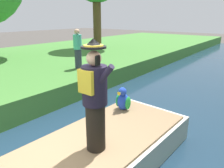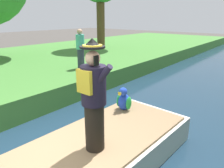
# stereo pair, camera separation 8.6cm
# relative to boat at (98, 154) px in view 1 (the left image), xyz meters

# --- Properties ---
(boat) EXTENTS (1.98, 4.27, 0.61)m
(boat) POSITION_rel_boat_xyz_m (0.00, 0.00, 0.00)
(boat) COLOR silver
(boat) RESTS_ON canal_water
(person_pirate) EXTENTS (0.61, 0.42, 1.85)m
(person_pirate) POSITION_rel_boat_xyz_m (0.17, -0.21, 1.23)
(person_pirate) COLOR black
(person_pirate) RESTS_ON boat
(parrot_plush) EXTENTS (0.36, 0.35, 0.57)m
(parrot_plush) POSITION_rel_boat_xyz_m (-0.38, 1.35, 0.55)
(parrot_plush) COLOR blue
(parrot_plush) RESTS_ON boat
(person_bystander) EXTENTS (0.34, 0.34, 1.60)m
(person_bystander) POSITION_rel_boat_xyz_m (-4.08, 3.37, 1.21)
(person_bystander) COLOR #33384C
(person_bystander) RESTS_ON grass_bank_near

